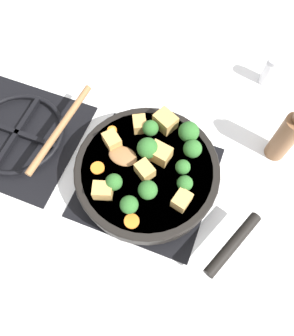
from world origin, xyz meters
name	(u,v)px	position (x,y,z in m)	size (l,w,h in m)	color
ground_plane	(147,182)	(0.00, 0.00, 0.00)	(2.40, 2.40, 0.00)	white
front_burner_grate	(147,180)	(0.00, 0.00, 0.01)	(0.31, 0.31, 0.03)	black
rear_burner_grate	(18,134)	(0.00, 0.36, 0.01)	(0.31, 0.31, 0.03)	black
skillet_pan	(148,173)	(0.00, 0.00, 0.06)	(0.34, 0.43, 0.06)	black
wooden_spoon	(85,139)	(0.01, 0.16, 0.09)	(0.27, 0.22, 0.02)	olive
tofu_cube_center_large	(145,170)	(-0.01, 0.00, 0.10)	(0.04, 0.03, 0.03)	tan
tofu_cube_near_handle	(112,140)	(0.03, 0.10, 0.10)	(0.04, 0.03, 0.03)	tan
tofu_cube_east_chunk	(160,154)	(0.04, -0.02, 0.10)	(0.05, 0.04, 0.04)	tan
tofu_cube_west_chunk	(166,121)	(0.12, 0.00, 0.10)	(0.05, 0.04, 0.04)	tan
tofu_cube_back_piece	(182,200)	(-0.05, -0.10, 0.10)	(0.04, 0.03, 0.03)	tan
tofu_cube_front_piece	(103,190)	(-0.09, 0.07, 0.10)	(0.04, 0.03, 0.03)	tan
tofu_cube_mid_small	(140,124)	(0.09, 0.05, 0.10)	(0.04, 0.03, 0.03)	tan
broccoli_floret_near_spoon	(148,148)	(0.03, 0.01, 0.11)	(0.05, 0.05, 0.05)	#709956
broccoli_floret_center_top	(193,149)	(0.07, -0.08, 0.11)	(0.04, 0.04, 0.05)	#709956
broccoli_floret_east_rim	(183,167)	(0.02, -0.08, 0.11)	(0.03, 0.03, 0.04)	#709956
broccoli_floret_west_rim	(185,183)	(-0.02, -0.09, 0.11)	(0.03, 0.03, 0.04)	#709956
broccoli_floret_north_edge	(114,182)	(-0.07, 0.05, 0.11)	(0.04, 0.04, 0.04)	#709956
broccoli_floret_south_cluster	(151,128)	(0.09, 0.02, 0.11)	(0.04, 0.04, 0.04)	#709956
broccoli_floret_mid_floret	(148,190)	(-0.06, -0.02, 0.11)	(0.04, 0.04, 0.05)	#709956
broccoli_floret_small_inner	(130,205)	(-0.10, 0.00, 0.11)	(0.04, 0.04, 0.05)	#709956
broccoli_floret_tall_stem	(189,132)	(0.11, -0.06, 0.11)	(0.05, 0.05, 0.05)	#709956
carrot_slice_orange_thin	(132,221)	(-0.13, -0.01, 0.08)	(0.03, 0.03, 0.01)	orange
carrot_slice_near_center	(98,168)	(-0.04, 0.10, 0.08)	(0.03, 0.03, 0.01)	orange
carrot_slice_edge_slice	(112,130)	(0.06, 0.11, 0.08)	(0.02, 0.02, 0.01)	orange
pepper_mill	(286,136)	(0.19, -0.28, 0.08)	(0.05, 0.05, 0.18)	brown
salt_shaker	(269,71)	(0.41, -0.20, 0.04)	(0.04, 0.04, 0.09)	white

